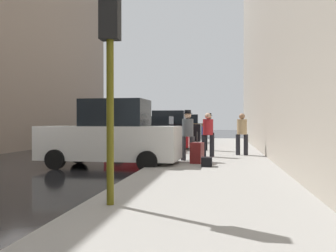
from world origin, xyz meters
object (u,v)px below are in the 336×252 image
(parked_blue_sedan, at_px, (178,130))
(pedestrian_with_beanie, at_px, (188,133))
(fire_hydrant, at_px, (180,145))
(pedestrian_in_red_jacket, at_px, (208,132))
(rolling_suitcase, at_px, (197,153))
(parked_bronze_suv, at_px, (186,127))
(duffel_bag, at_px, (207,162))
(pedestrian_with_fedora, at_px, (209,130))
(traffic_light, at_px, (110,46))
(pedestrian_in_tan_coat, at_px, (242,132))
(parked_white_van, at_px, (111,136))
(parked_red_hatchback, at_px, (150,135))
(parked_black_suv, at_px, (167,129))

(parked_blue_sedan, bearing_deg, pedestrian_with_beanie, -82.17)
(fire_hydrant, height_order, pedestrian_in_red_jacket, pedestrian_in_red_jacket)
(rolling_suitcase, bearing_deg, pedestrian_in_red_jacket, 83.74)
(fire_hydrant, height_order, pedestrian_with_beanie, pedestrian_with_beanie)
(parked_bronze_suv, distance_m, duffel_bag, 26.20)
(pedestrian_with_fedora, distance_m, pedestrian_in_red_jacket, 3.17)
(traffic_light, bearing_deg, pedestrian_with_fedora, 84.42)
(parked_bronze_suv, distance_m, pedestrian_in_tan_coat, 22.30)
(parked_bronze_suv, relative_size, pedestrian_with_fedora, 2.62)
(rolling_suitcase, distance_m, duffel_bag, 0.96)
(parked_white_van, relative_size, fire_hydrant, 6.62)
(rolling_suitcase, bearing_deg, parked_red_hatchback, 114.06)
(parked_bronze_suv, xyz_separation_m, fire_hydrant, (1.80, -21.24, -0.54))
(parked_white_van, height_order, pedestrian_with_beanie, parked_white_van)
(parked_red_hatchback, bearing_deg, pedestrian_with_fedora, -15.14)
(pedestrian_in_tan_coat, bearing_deg, parked_black_suv, 116.56)
(parked_black_suv, relative_size, fire_hydrant, 6.56)
(parked_bronze_suv, distance_m, pedestrian_with_fedora, 19.82)
(pedestrian_with_beanie, xyz_separation_m, pedestrian_in_red_jacket, (0.64, 1.61, -0.03))
(traffic_light, distance_m, duffel_bag, 6.21)
(parked_white_van, bearing_deg, parked_blue_sedan, 90.00)
(parked_red_hatchback, height_order, duffel_bag, parked_red_hatchback)
(pedestrian_in_red_jacket, bearing_deg, parked_bronze_suv, 97.75)
(duffel_bag, bearing_deg, pedestrian_with_fedora, 91.54)
(pedestrian_in_red_jacket, bearing_deg, rolling_suitcase, -96.26)
(pedestrian_in_red_jacket, bearing_deg, fire_hydrant, 130.38)
(parked_black_suv, bearing_deg, pedestrian_in_red_jacket, -72.48)
(pedestrian_with_fedora, xyz_separation_m, duffel_bag, (0.17, -6.41, -0.85))
(parked_blue_sedan, relative_size, pedestrian_with_fedora, 2.39)
(fire_hydrant, bearing_deg, pedestrian_in_red_jacket, -49.62)
(parked_bronze_suv, relative_size, traffic_light, 1.29)
(fire_hydrant, relative_size, pedestrian_with_fedora, 0.40)
(parked_white_van, bearing_deg, parked_bronze_suv, 90.00)
(pedestrian_in_tan_coat, distance_m, duffel_bag, 4.41)
(parked_blue_sedan, relative_size, rolling_suitcase, 4.09)
(traffic_light, relative_size, pedestrian_in_tan_coat, 2.11)
(parked_white_van, xyz_separation_m, fire_hydrant, (1.80, 4.19, -0.54))
(pedestrian_with_beanie, distance_m, pedestrian_in_red_jacket, 1.73)
(traffic_light, height_order, duffel_bag, traffic_light)
(parked_red_hatchback, bearing_deg, pedestrian_with_beanie, -66.32)
(parked_black_suv, bearing_deg, traffic_light, -84.30)
(parked_red_hatchback, xyz_separation_m, fire_hydrant, (1.80, -2.47, -0.35))
(pedestrian_with_beanie, bearing_deg, pedestrian_with_fedora, 83.25)
(fire_hydrant, distance_m, rolling_suitcase, 4.02)
(fire_hydrant, bearing_deg, parked_black_suv, 102.27)
(pedestrian_with_beanie, height_order, rolling_suitcase, pedestrian_with_beanie)
(parked_red_hatchback, distance_m, rolling_suitcase, 6.97)
(parked_black_suv, distance_m, pedestrian_with_fedora, 7.29)
(fire_hydrant, xyz_separation_m, rolling_suitcase, (1.03, -3.89, -0.01))
(parked_white_van, xyz_separation_m, parked_black_suv, (0.00, 12.48, 0.00))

